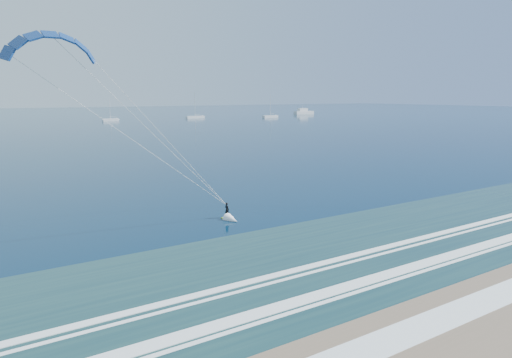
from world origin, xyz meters
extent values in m
plane|color=#06253C|center=(0.00, 0.00, 0.00)|extent=(900.00, 900.00, 0.00)
cube|color=#1E423F|center=(0.00, 8.00, 0.01)|extent=(600.00, 22.00, 0.03)
cube|color=white|center=(0.00, 1.50, 0.04)|extent=(600.00, 0.90, 0.07)
cube|color=white|center=(0.00, 5.50, 0.04)|extent=(600.00, 1.10, 0.07)
cube|color=white|center=(0.00, 9.50, 0.04)|extent=(600.00, 0.70, 0.07)
cube|color=white|center=(0.00, -0.50, 0.11)|extent=(600.00, 2.00, 0.02)
cube|color=#99DA19|center=(-2.82, 24.38, 0.03)|extent=(1.22, 0.39, 0.07)
imported|color=black|center=(-2.82, 24.38, 0.82)|extent=(0.48, 0.62, 1.50)
cone|color=white|center=(-2.97, 23.08, 0.08)|extent=(1.31, 1.74, 1.10)
cube|color=silver|center=(154.11, 211.12, 0.98)|extent=(13.33, 3.55, 1.95)
cube|color=silver|center=(153.11, 211.12, 2.84)|extent=(6.22, 2.84, 1.78)
cylinder|color=silver|center=(153.11, 211.12, 4.73)|extent=(0.16, 0.16, 2.00)
cube|color=silver|center=(32.30, 199.78, 0.60)|extent=(7.06, 2.40, 1.20)
cylinder|color=silver|center=(32.30, 199.78, 5.61)|extent=(0.18, 0.18, 8.82)
cylinder|color=silver|center=(33.50, 199.78, 2.00)|extent=(2.60, 0.12, 0.12)
cube|color=silver|center=(76.38, 202.82, 0.60)|extent=(9.67, 2.40, 1.20)
cylinder|color=silver|center=(76.38, 202.82, 7.14)|extent=(0.18, 0.18, 11.87)
cylinder|color=silver|center=(77.58, 202.82, 2.00)|extent=(2.60, 0.12, 0.12)
cube|color=silver|center=(112.48, 186.82, 0.60)|extent=(8.62, 2.40, 1.20)
cylinder|color=silver|center=(112.48, 186.82, 6.45)|extent=(0.18, 0.18, 10.50)
cylinder|color=silver|center=(113.68, 186.82, 2.00)|extent=(2.60, 0.12, 0.12)
camera|label=1|loc=(-24.04, -14.56, 12.17)|focal=32.00mm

